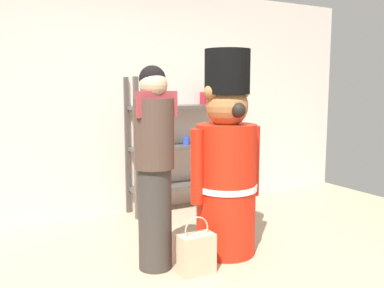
# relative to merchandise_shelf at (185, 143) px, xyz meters

# --- Properties ---
(ground_plane) EXTENTS (6.40, 6.40, 0.00)m
(ground_plane) POSITION_rel_merchandise_shelf_xyz_m (-0.68, -1.98, -0.79)
(ground_plane) COLOR tan
(back_wall) EXTENTS (6.40, 0.12, 2.60)m
(back_wall) POSITION_rel_merchandise_shelf_xyz_m (-0.68, 0.22, 0.51)
(back_wall) COLOR silver
(back_wall) RESTS_ON ground_plane
(merchandise_shelf) EXTENTS (1.41, 0.35, 1.58)m
(merchandise_shelf) POSITION_rel_merchandise_shelf_xyz_m (0.00, 0.00, 0.00)
(merchandise_shelf) COLOR #4C4742
(merchandise_shelf) RESTS_ON ground_plane
(teddy_bear_guard) EXTENTS (0.70, 0.54, 1.78)m
(teddy_bear_guard) POSITION_rel_merchandise_shelf_xyz_m (-0.36, -1.44, 0.01)
(teddy_bear_guard) COLOR red
(teddy_bear_guard) RESTS_ON ground_plane
(person_shopper) EXTENTS (0.33, 0.32, 1.63)m
(person_shopper) POSITION_rel_merchandise_shelf_xyz_m (-1.05, -1.43, 0.08)
(person_shopper) COLOR #38332D
(person_shopper) RESTS_ON ground_plane
(shopping_bag) EXTENTS (0.28, 0.15, 0.46)m
(shopping_bag) POSITION_rel_merchandise_shelf_xyz_m (-0.81, -1.69, -0.62)
(shopping_bag) COLOR #C1AD89
(shopping_bag) RESTS_ON ground_plane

